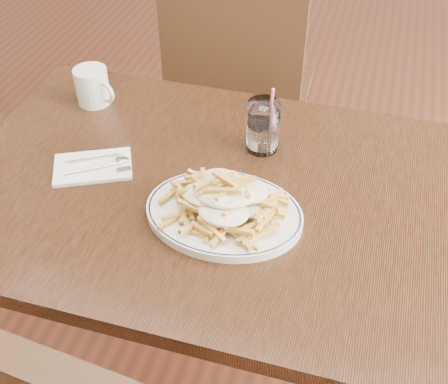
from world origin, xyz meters
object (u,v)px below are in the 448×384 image
(fries_plate, at_px, (224,213))
(loaded_fries, at_px, (224,196))
(chair_far, at_px, (239,84))
(water_glass, at_px, (263,129))
(coffee_mug, at_px, (93,86))
(table, at_px, (216,212))

(fries_plate, xyz_separation_m, loaded_fries, (-0.00, 0.00, 0.05))
(chair_far, bearing_deg, fries_plate, -77.27)
(fries_plate, distance_m, water_glass, 0.26)
(water_glass, bearing_deg, coffee_mug, 171.35)
(water_glass, height_order, coffee_mug, water_glass)
(fries_plate, bearing_deg, water_glass, 85.34)
(table, bearing_deg, fries_plate, -62.84)
(coffee_mug, bearing_deg, chair_far, 62.53)
(chair_far, relative_size, water_glass, 5.79)
(fries_plate, distance_m, coffee_mug, 0.56)
(chair_far, height_order, coffee_mug, chair_far)
(coffee_mug, bearing_deg, loaded_fries, -36.01)
(table, xyz_separation_m, chair_far, (-0.14, 0.75, -0.11))
(fries_plate, bearing_deg, coffee_mug, 143.99)
(chair_far, distance_m, fries_plate, 0.88)
(water_glass, bearing_deg, chair_far, 109.91)
(table, distance_m, fries_plate, 0.14)
(table, height_order, coffee_mug, coffee_mug)
(loaded_fries, xyz_separation_m, coffee_mug, (-0.45, 0.33, -0.01))
(table, relative_size, fries_plate, 3.57)
(chair_far, distance_m, water_glass, 0.67)
(table, height_order, chair_far, chair_far)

